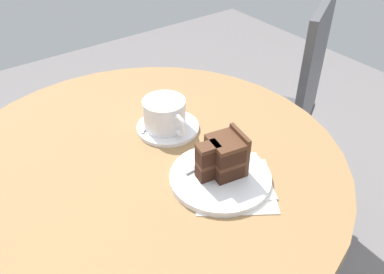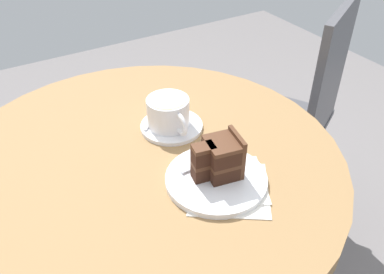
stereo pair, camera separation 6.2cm
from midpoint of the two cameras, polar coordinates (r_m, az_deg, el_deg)
name	(u,v)px [view 2 (the right image)]	position (r m, az deg, el deg)	size (l,w,h in m)	color
cafe_table	(147,198)	(0.92, -4.35, -8.64)	(0.83, 0.83, 0.75)	olive
saucer	(172,126)	(0.92, -0.96, 1.48)	(0.14, 0.14, 0.01)	white
coffee_cup	(169,112)	(0.89, -1.34, 3.45)	(0.13, 0.09, 0.07)	white
teaspoon	(156,115)	(0.94, -3.23, 3.03)	(0.07, 0.08, 0.00)	#B7B7BC
cake_plate	(216,179)	(0.78, 5.68, -5.97)	(0.19, 0.19, 0.01)	white
cake_slice	(220,158)	(0.76, 6.30, -3.01)	(0.08, 0.10, 0.08)	#381E14
fork	(218,158)	(0.82, 5.88, -3.02)	(0.02, 0.14, 0.00)	#B7B7BC
napkin	(228,185)	(0.78, 7.42, -6.77)	(0.21, 0.21, 0.00)	silver
cafe_chair	(295,109)	(1.44, 15.51, 3.82)	(0.52, 0.52, 0.91)	#4C4C51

